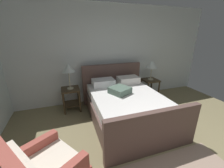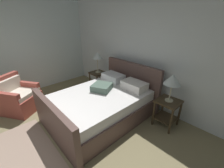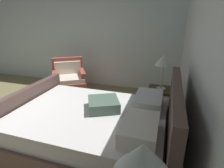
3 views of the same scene
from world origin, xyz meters
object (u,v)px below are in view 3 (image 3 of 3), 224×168
at_px(table_lamp_right, 143,161).
at_px(armchair, 69,82).
at_px(nightstand_left, 160,99).
at_px(table_lamp_left, 164,61).
at_px(bed, 94,129).

height_order(table_lamp_right, armchair, table_lamp_right).
distance_m(nightstand_left, table_lamp_left, 0.71).
relative_size(bed, nightstand_left, 3.73).
bearing_deg(armchair, table_lamp_right, 37.03).
height_order(bed, table_lamp_left, table_lamp_left).
relative_size(table_lamp_right, nightstand_left, 0.94).
bearing_deg(nightstand_left, bed, -35.41).
xyz_separation_m(table_lamp_left, armchair, (-0.45, -2.13, -0.76)).
xyz_separation_m(table_lamp_right, nightstand_left, (-2.32, 0.03, -0.65)).
bearing_deg(bed, armchair, -141.12).
relative_size(table_lamp_left, armchair, 0.62).
xyz_separation_m(bed, nightstand_left, (-1.16, 0.82, 0.06)).
distance_m(bed, table_lamp_left, 1.61).
relative_size(bed, table_lamp_right, 3.95).
bearing_deg(table_lamp_right, table_lamp_left, 179.20).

